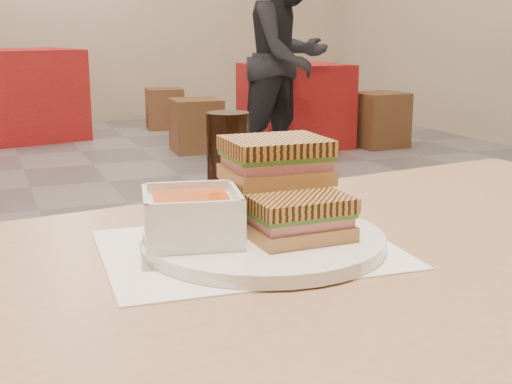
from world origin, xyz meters
name	(u,v)px	position (x,y,z in m)	size (l,w,h in m)	color
main_table	(364,346)	(0.12, -2.06, 0.64)	(1.28, 0.86, 0.75)	#A6805C
tray_liner	(249,249)	(0.00, -1.99, 0.75)	(0.35, 0.28, 0.00)	white
plate	(264,240)	(0.02, -2.00, 0.76)	(0.28, 0.28, 0.02)	white
soup_bowl	(192,218)	(-0.06, -1.99, 0.79)	(0.13, 0.13, 0.06)	white
panini_lower	(297,216)	(0.05, -2.02, 0.79)	(0.11, 0.10, 0.05)	#B37E47
panini_upper	(276,160)	(0.06, -1.95, 0.84)	(0.12, 0.10, 0.05)	#B37E47
cola_glass	(228,158)	(0.06, -1.77, 0.82)	(0.06, 0.06, 0.13)	black
bg_table_1	(295,105)	(2.29, 2.74, 0.35)	(0.81, 0.81, 0.70)	maroon
bg_table_2	(23,94)	(0.13, 4.02, 0.41)	(1.12, 1.12, 0.82)	maroon
bg_chair_1l	(196,126)	(1.40, 2.75, 0.22)	(0.41, 0.41, 0.43)	brown
bg_chair_1r	(378,120)	(2.93, 2.42, 0.23)	(0.44, 0.44, 0.46)	brown
bg_chair_2r	(165,109)	(1.50, 4.18, 0.20)	(0.41, 0.41, 0.41)	brown
patron_b	(288,58)	(1.82, 1.87, 0.80)	(0.95, 0.87, 1.59)	black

